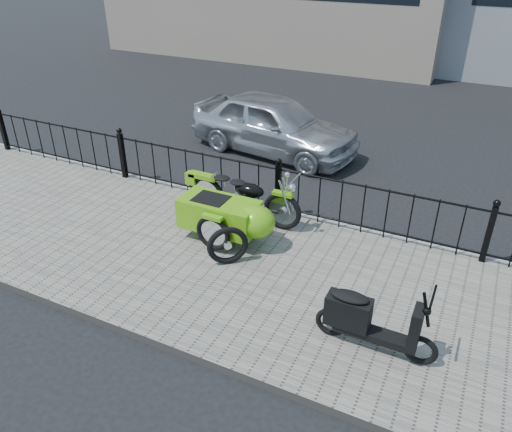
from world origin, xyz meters
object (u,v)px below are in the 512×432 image
at_px(spare_tire, 228,246).
at_px(sedan_car, 274,124).
at_px(motorcycle_sidecar, 233,212).
at_px(scooter, 367,321).

bearing_deg(spare_tire, sedan_car, 106.05).
bearing_deg(motorcycle_sidecar, scooter, -29.78).
height_order(motorcycle_sidecar, spare_tire, motorcycle_sidecar).
height_order(motorcycle_sidecar, scooter, scooter).
bearing_deg(scooter, spare_tire, 161.12).
distance_m(motorcycle_sidecar, scooter, 3.07).
xyz_separation_m(motorcycle_sidecar, scooter, (2.67, -1.53, -0.08)).
xyz_separation_m(motorcycle_sidecar, spare_tire, (0.29, -0.71, -0.15)).
distance_m(scooter, spare_tire, 2.52).
relative_size(scooter, sedan_car, 0.37).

